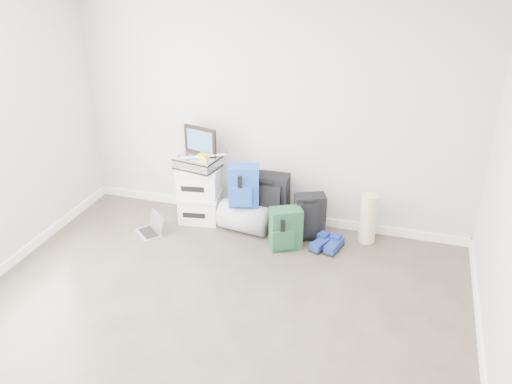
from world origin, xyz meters
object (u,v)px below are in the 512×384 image
(briefcase, at_px, (198,162))
(duffel_bag, at_px, (245,217))
(carry_on, at_px, (309,217))
(large_suitcase, at_px, (269,202))
(laptop, at_px, (152,229))
(boxes_stack, at_px, (199,194))

(briefcase, relative_size, duffel_bag, 0.83)
(carry_on, bearing_deg, large_suitcase, 148.38)
(large_suitcase, xyz_separation_m, carry_on, (0.48, -0.07, -0.07))
(briefcase, height_order, laptop, briefcase)
(large_suitcase, distance_m, carry_on, 0.49)
(large_suitcase, relative_size, carry_on, 1.28)
(boxes_stack, bearing_deg, briefcase, 0.00)
(carry_on, height_order, laptop, carry_on)
(boxes_stack, bearing_deg, large_suitcase, -6.39)
(boxes_stack, relative_size, large_suitcase, 1.01)
(duffel_bag, distance_m, laptop, 1.06)
(duffel_bag, height_order, large_suitcase, large_suitcase)
(laptop, bearing_deg, briefcase, 87.85)
(boxes_stack, xyz_separation_m, briefcase, (0.00, 0.00, 0.40))
(briefcase, distance_m, laptop, 0.91)
(large_suitcase, distance_m, laptop, 1.36)
(boxes_stack, distance_m, duffel_bag, 0.61)
(briefcase, bearing_deg, laptop, -121.95)
(duffel_bag, relative_size, carry_on, 1.08)
(duffel_bag, bearing_deg, carry_on, 13.49)
(carry_on, bearing_deg, duffel_bag, 162.12)
(laptop, bearing_deg, boxes_stack, 87.85)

